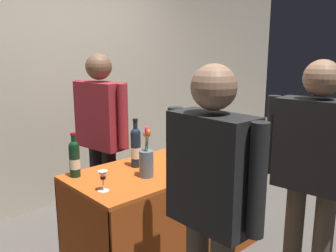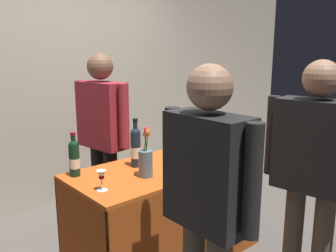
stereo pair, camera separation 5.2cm
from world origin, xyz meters
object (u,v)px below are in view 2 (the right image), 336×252
wine_glass_near_vendor (101,176)px  vendor_presenter (103,128)px  tasting_table (168,196)px  display_bottle_0 (74,157)px  flower_vase (146,161)px  taster_foreground_right (207,195)px  featured_wine_bottle (221,142)px

wine_glass_near_vendor → vendor_presenter: (0.51, 0.83, 0.09)m
tasting_table → display_bottle_0: size_ratio=4.90×
flower_vase → vendor_presenter: (0.16, 0.82, 0.07)m
wine_glass_near_vendor → flower_vase: flower_vase is taller
vendor_presenter → flower_vase: bearing=-18.9°
flower_vase → display_bottle_0: bearing=136.9°
display_bottle_0 → wine_glass_near_vendor: size_ratio=2.38×
flower_vase → taster_foreground_right: 0.76m
tasting_table → featured_wine_bottle: bearing=-17.3°
vendor_presenter → display_bottle_0: bearing=-54.9°
display_bottle_0 → taster_foreground_right: bearing=-81.1°
tasting_table → wine_glass_near_vendor: bearing=-170.2°
wine_glass_near_vendor → featured_wine_bottle: bearing=-1.4°
tasting_table → wine_glass_near_vendor: wine_glass_near_vendor is taller
taster_foreground_right → vendor_presenter: bearing=-11.8°
tasting_table → taster_foreground_right: taster_foreground_right is taller
display_bottle_0 → flower_vase: size_ratio=0.88×
tasting_table → featured_wine_bottle: featured_wine_bottle is taller
wine_glass_near_vendor → display_bottle_0: bearing=90.4°
featured_wine_bottle → wine_glass_near_vendor: (-1.09, 0.03, -0.03)m
tasting_table → taster_foreground_right: size_ratio=0.95×
display_bottle_0 → vendor_presenter: vendor_presenter is taller
display_bottle_0 → flower_vase: bearing=-43.1°
display_bottle_0 → wine_glass_near_vendor: display_bottle_0 is taller
wine_glass_near_vendor → flower_vase: (0.36, 0.02, 0.02)m
flower_vase → vendor_presenter: size_ratio=0.22×
featured_wine_bottle → display_bottle_0: size_ratio=1.00×
flower_vase → tasting_table: bearing=18.4°
wine_glass_near_vendor → vendor_presenter: bearing=58.4°
featured_wine_bottle → taster_foreground_right: taster_foreground_right is taller
wine_glass_near_vendor → flower_vase: 0.36m
tasting_table → featured_wine_bottle: 0.61m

